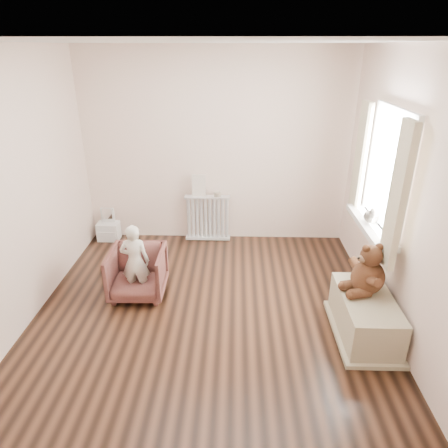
{
  "coord_description": "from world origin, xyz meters",
  "views": [
    {
      "loc": [
        0.27,
        -3.5,
        2.57
      ],
      "look_at": [
        0.15,
        0.45,
        0.8
      ],
      "focal_mm": 32.0,
      "sensor_mm": 36.0,
      "label": 1
    }
  ],
  "objects_px": {
    "radiator": "(208,215)",
    "toy_bench": "(365,317)",
    "armchair": "(138,273)",
    "plush_cat": "(371,214)",
    "toy_vanity": "(108,222)",
    "teddy_bear": "(369,269)",
    "child": "(135,261)"
  },
  "relations": [
    {
      "from": "armchair",
      "to": "toy_vanity",
      "type": "bearing_deg",
      "value": 117.61
    },
    {
      "from": "toy_bench",
      "to": "plush_cat",
      "type": "height_order",
      "value": "plush_cat"
    },
    {
      "from": "radiator",
      "to": "armchair",
      "type": "bearing_deg",
      "value": -115.91
    },
    {
      "from": "radiator",
      "to": "teddy_bear",
      "type": "bearing_deg",
      "value": -49.56
    },
    {
      "from": "child",
      "to": "teddy_bear",
      "type": "relative_size",
      "value": 1.71
    },
    {
      "from": "radiator",
      "to": "toy_bench",
      "type": "distance_m",
      "value": 2.61
    },
    {
      "from": "radiator",
      "to": "toy_vanity",
      "type": "xyz_separation_m",
      "value": [
        -1.43,
        -0.03,
        -0.11
      ]
    },
    {
      "from": "radiator",
      "to": "child",
      "type": "distance_m",
      "value": 1.61
    },
    {
      "from": "toy_vanity",
      "to": "teddy_bear",
      "type": "bearing_deg",
      "value": -31.69
    },
    {
      "from": "toy_vanity",
      "to": "child",
      "type": "bearing_deg",
      "value": -62.32
    },
    {
      "from": "toy_vanity",
      "to": "plush_cat",
      "type": "bearing_deg",
      "value": -22.75
    },
    {
      "from": "teddy_bear",
      "to": "radiator",
      "type": "bearing_deg",
      "value": 115.5
    },
    {
      "from": "toy_vanity",
      "to": "plush_cat",
      "type": "relative_size",
      "value": 2.09
    },
    {
      "from": "teddy_bear",
      "to": "plush_cat",
      "type": "xyz_separation_m",
      "value": [
        0.14,
        0.55,
        0.33
      ]
    },
    {
      "from": "teddy_bear",
      "to": "plush_cat",
      "type": "bearing_deg",
      "value": 61.14
    },
    {
      "from": "radiator",
      "to": "toy_bench",
      "type": "bearing_deg",
      "value": -51.01
    },
    {
      "from": "toy_vanity",
      "to": "toy_bench",
      "type": "xyz_separation_m",
      "value": [
        3.07,
        -1.99,
        -0.08
      ]
    },
    {
      "from": "radiator",
      "to": "armchair",
      "type": "distance_m",
      "value": 1.57
    },
    {
      "from": "child",
      "to": "plush_cat",
      "type": "height_order",
      "value": "plush_cat"
    },
    {
      "from": "radiator",
      "to": "toy_bench",
      "type": "xyz_separation_m",
      "value": [
        1.64,
        -2.02,
        -0.19
      ]
    },
    {
      "from": "toy_bench",
      "to": "teddy_bear",
      "type": "bearing_deg",
      "value": 88.04
    },
    {
      "from": "child",
      "to": "teddy_bear",
      "type": "height_order",
      "value": "teddy_bear"
    },
    {
      "from": "toy_bench",
      "to": "plush_cat",
      "type": "bearing_deg",
      "value": 77.82
    },
    {
      "from": "toy_bench",
      "to": "radiator",
      "type": "bearing_deg",
      "value": 128.99
    },
    {
      "from": "toy_vanity",
      "to": "armchair",
      "type": "xyz_separation_m",
      "value": [
        0.75,
        -1.38,
        0.0
      ]
    },
    {
      "from": "toy_bench",
      "to": "plush_cat",
      "type": "relative_size",
      "value": 4.0
    },
    {
      "from": "plush_cat",
      "to": "armchair",
      "type": "bearing_deg",
      "value": 169.95
    },
    {
      "from": "radiator",
      "to": "child",
      "type": "height_order",
      "value": "child"
    },
    {
      "from": "radiator",
      "to": "child",
      "type": "xyz_separation_m",
      "value": [
        -0.68,
        -1.46,
        0.06
      ]
    },
    {
      "from": "toy_vanity",
      "to": "teddy_bear",
      "type": "relative_size",
      "value": 0.94
    },
    {
      "from": "radiator",
      "to": "teddy_bear",
      "type": "xyz_separation_m",
      "value": [
        1.64,
        -1.93,
        0.28
      ]
    },
    {
      "from": "armchair",
      "to": "teddy_bear",
      "type": "distance_m",
      "value": 2.42
    }
  ]
}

